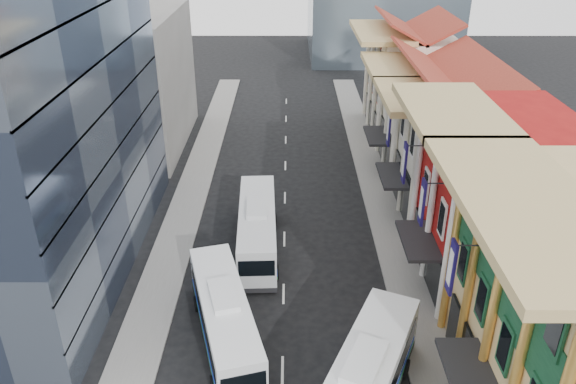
{
  "coord_description": "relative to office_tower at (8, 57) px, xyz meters",
  "views": [
    {
      "loc": [
        0.35,
        -15.56,
        23.26
      ],
      "look_at": [
        0.29,
        19.91,
        5.2
      ],
      "focal_mm": 35.0,
      "sensor_mm": 36.0,
      "label": 1
    }
  ],
  "objects": [
    {
      "name": "sidewalk_right",
      "position": [
        25.5,
        3.0,
        -14.93
      ],
      "size": [
        3.0,
        90.0,
        0.15
      ],
      "primitive_type": "cube",
      "color": "slate",
      "rests_on": "ground"
    },
    {
      "name": "sidewalk_left",
      "position": [
        8.5,
        3.0,
        -14.93
      ],
      "size": [
        3.0,
        90.0,
        0.15
      ],
      "primitive_type": "cube",
      "color": "slate",
      "rests_on": "ground"
    },
    {
      "name": "shophouse_red",
      "position": [
        31.0,
        -2.0,
        -9.0
      ],
      "size": [
        8.0,
        10.0,
        12.0
      ],
      "primitive_type": "cube",
      "color": "#9F1411",
      "rests_on": "ground"
    },
    {
      "name": "shophouse_cream_near",
      "position": [
        31.0,
        7.5,
        -10.0
      ],
      "size": [
        8.0,
        9.0,
        10.0
      ],
      "primitive_type": "cube",
      "color": "beige",
      "rests_on": "ground"
    },
    {
      "name": "shophouse_cream_mid",
      "position": [
        31.0,
        16.5,
        -10.0
      ],
      "size": [
        8.0,
        9.0,
        10.0
      ],
      "primitive_type": "cube",
      "color": "beige",
      "rests_on": "ground"
    },
    {
      "name": "shophouse_cream_far",
      "position": [
        31.0,
        27.0,
        -9.5
      ],
      "size": [
        8.0,
        12.0,
        11.0
      ],
      "primitive_type": "cube",
      "color": "beige",
      "rests_on": "ground"
    },
    {
      "name": "office_tower",
      "position": [
        0.0,
        0.0,
        0.0
      ],
      "size": [
        12.0,
        26.0,
        30.0
      ],
      "primitive_type": "cube",
      "color": "#3F4B64",
      "rests_on": "ground"
    },
    {
      "name": "office_block_far",
      "position": [
        1.0,
        23.0,
        -8.0
      ],
      "size": [
        10.0,
        18.0,
        14.0
      ],
      "primitive_type": "cube",
      "color": "gray",
      "rests_on": "ground"
    },
    {
      "name": "bus_left_near",
      "position": [
        13.59,
        -8.64,
        -13.18
      ],
      "size": [
        5.62,
        11.66,
        3.65
      ],
      "primitive_type": null,
      "rotation": [
        0.0,
        0.0,
        0.27
      ],
      "color": "white",
      "rests_on": "ground"
    },
    {
      "name": "bus_left_far",
      "position": [
        15.0,
        1.6,
        -13.11
      ],
      "size": [
        3.26,
        11.87,
        3.77
      ],
      "primitive_type": null,
      "rotation": [
        0.0,
        0.0,
        0.04
      ],
      "color": "silver",
      "rests_on": "ground"
    }
  ]
}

